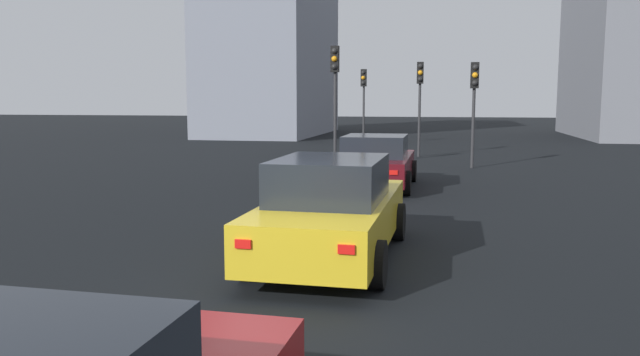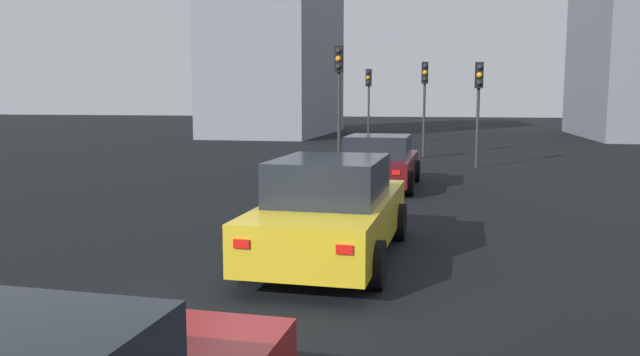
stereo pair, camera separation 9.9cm
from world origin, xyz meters
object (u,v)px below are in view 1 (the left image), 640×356
traffic_light_near_left (420,89)px  traffic_light_near_right (364,91)px  car_maroon_lead (376,162)px  traffic_light_far_left (335,81)px  car_yellow_second (332,210)px  traffic_light_far_right (474,92)px

traffic_light_near_left → traffic_light_near_right: (6.08, 3.16, 0.01)m
car_maroon_lead → traffic_light_far_left: (4.47, 1.94, 2.36)m
car_yellow_second → traffic_light_near_left: size_ratio=1.18×
traffic_light_far_left → car_yellow_second: bearing=11.6°
car_yellow_second → traffic_light_far_left: traffic_light_far_left is taller
car_maroon_lead → car_yellow_second: (-7.88, -0.18, 0.04)m
car_yellow_second → traffic_light_near_left: 17.56m
car_maroon_lead → traffic_light_near_left: 9.81m
traffic_light_near_left → traffic_light_far_left: traffic_light_far_left is taller
car_yellow_second → car_maroon_lead: bearing=2.6°
car_yellow_second → traffic_light_far_left: (12.35, 2.12, 2.31)m
car_maroon_lead → car_yellow_second: size_ratio=0.95×
car_maroon_lead → traffic_light_far_right: (5.42, -2.85, 1.97)m
car_maroon_lead → traffic_light_near_left: bearing=-4.5°
car_yellow_second → traffic_light_near_right: traffic_light_near_right is taller
car_yellow_second → traffic_light_near_left: (17.42, -0.63, 2.12)m
traffic_light_near_right → traffic_light_far_left: (-11.15, -0.41, 0.18)m
traffic_light_far_left → traffic_light_far_right: 4.90m
car_yellow_second → traffic_light_near_right: size_ratio=1.18×
traffic_light_near_left → traffic_light_far_right: size_ratio=1.07×
traffic_light_near_right → traffic_light_far_right: (-10.19, -5.20, -0.20)m
traffic_light_near_right → traffic_light_far_right: 11.44m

